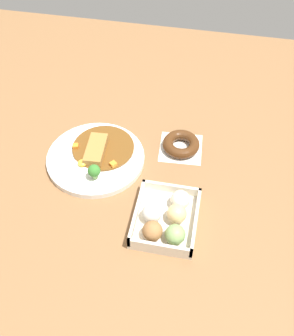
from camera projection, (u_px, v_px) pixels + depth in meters
name	position (u px, v px, depth m)	size (l,w,h in m)	color
ground_plane	(121.00, 167.00, 1.19)	(1.60, 1.60, 0.00)	brown
curry_plate	(96.00, 157.00, 1.20)	(0.29, 0.29, 0.07)	white
donut_box	(167.00, 219.00, 1.04)	(0.19, 0.16, 0.06)	beige
chocolate_ring_donut	(181.00, 144.00, 1.22)	(0.14, 0.14, 0.03)	white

